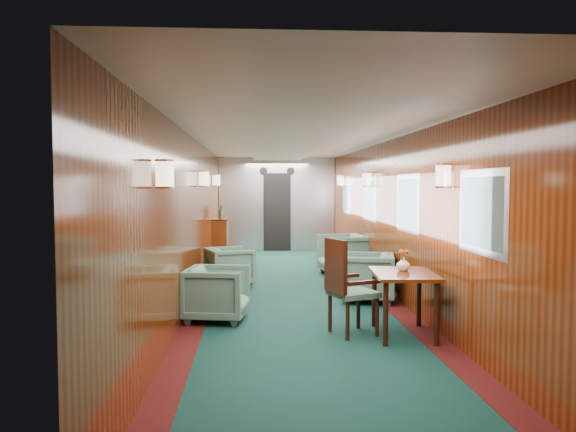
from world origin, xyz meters
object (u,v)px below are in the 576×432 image
object	(u,v)px
armchair_left_far	(230,267)
armchair_right_near	(367,277)
dining_table	(404,283)
side_chair	(345,283)
credenza	(221,239)
armchair_right_far	(343,254)
armchair_left_near	(217,293)

from	to	relation	value
armchair_left_far	armchair_right_near	xyz separation A→B (m)	(2.05, -1.35, 0.03)
dining_table	side_chair	size ratio (longest dim) A/B	0.91
credenza	armchair_right_far	xyz separation A→B (m)	(2.41, -2.03, -0.11)
armchair_left_near	armchair_left_far	distance (m)	2.39
dining_table	armchair_right_near	world-z (taller)	dining_table
side_chair	armchair_right_far	world-z (taller)	side_chair
armchair_left_far	armchair_right_far	xyz separation A→B (m)	(2.09, 1.07, 0.06)
side_chair	armchair_right_near	world-z (taller)	side_chair
armchair_left_far	credenza	bearing A→B (deg)	-13.80
dining_table	armchair_right_near	size ratio (longest dim) A/B	1.29
armchair_left_near	armchair_right_far	distance (m)	4.07
dining_table	armchair_right_far	distance (m)	4.31
credenza	armchair_right_far	world-z (taller)	credenza
credenza	armchair_left_near	world-z (taller)	credenza
credenza	armchair_left_far	bearing A→B (deg)	-83.92
armchair_left_far	side_chair	bearing A→B (deg)	-175.61
dining_table	armchair_left_near	bearing A→B (deg)	162.54
dining_table	armchair_right_near	distance (m)	1.90
credenza	dining_table	bearing A→B (deg)	-69.14
side_chair	armchair_right_far	size ratio (longest dim) A/B	1.30
credenza	side_chair	bearing A→B (deg)	-74.31
armchair_left_near	armchair_right_far	size ratio (longest dim) A/B	0.89
side_chair	armchair_right_far	bearing A→B (deg)	59.39
armchair_left_near	armchair_right_far	xyz separation A→B (m)	(2.15, 3.46, 0.04)
armchair_left_far	armchair_left_near	bearing A→B (deg)	158.66
armchair_right_near	armchair_right_far	bearing A→B (deg)	-168.71
armchair_left_far	armchair_right_far	world-z (taller)	armchair_right_far
dining_table	credenza	distance (m)	6.77
dining_table	armchair_right_far	xyz separation A→B (m)	(0.00, 4.30, -0.22)
side_chair	armchair_left_far	xyz separation A→B (m)	(-1.43, 3.17, -0.27)
side_chair	armchair_right_near	distance (m)	1.94
armchair_left_near	armchair_right_near	size ratio (longest dim) A/B	0.96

